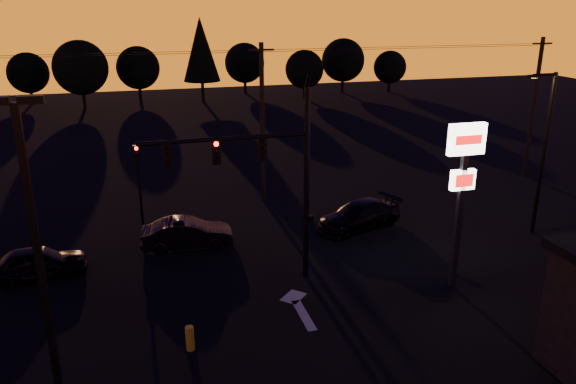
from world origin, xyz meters
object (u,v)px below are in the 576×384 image
Objects in this scene: bollard at (190,338)px; car_left at (37,262)px; secondary_signal at (139,174)px; pylon_sign at (463,172)px; parking_lot_light at (38,256)px; traffic_signal_mast at (268,168)px; car_right at (359,215)px; streetlight at (543,148)px; car_mid at (187,234)px.

bollard is 8.97m from car_left.
pylon_sign reaches higher than secondary_signal.
parking_lot_light is 1.34× the size of pylon_sign.
pylon_sign is 17.81m from car_left.
car_right is at bearing 37.06° from traffic_signal_mast.
traffic_signal_mast is 1.82× the size of car_right.
parking_lot_light is 11.12m from car_left.
pylon_sign is 1.70× the size of car_left.
traffic_signal_mast is at bearing -173.86° from streetlight.
parking_lot_light is 12.99m from car_mid.
parking_lot_light is at bearing -136.63° from traffic_signal_mast.
bollard is at bearing -171.81° from pylon_sign.
bollard is (1.19, -11.54, -2.43)m from secondary_signal.
secondary_signal is at bearing -50.11° from car_left.
car_mid is at bearing -108.00° from car_right.
secondary_signal reaches higher than car_mid.
parking_lot_light is (-2.50, -14.49, 2.41)m from secondary_signal.
car_mid is at bearing 145.81° from pylon_sign.
car_left is at bearing -134.23° from secondary_signal.
car_mid is (-16.93, 2.81, -3.72)m from streetlight.
traffic_signal_mast is at bearing -56.81° from secondary_signal.
pylon_sign is 1.60× the size of car_mid.
traffic_signal_mast is at bearing -113.42° from car_left.
car_right is (-1.25, 6.91, -4.23)m from pylon_sign.
traffic_signal_mast is 10.67m from car_left.
pylon_sign is at bearing -39.77° from secondary_signal.
secondary_signal is 19.89m from streetlight.
traffic_signal_mast reaches higher than secondary_signal.
pylon_sign is at bearing 17.23° from parking_lot_light.
car_right is at bearing -90.36° from car_left.
car_left is at bearing 162.46° from traffic_signal_mast.
pylon_sign is (7.10, -2.49, -0.02)m from traffic_signal_mast.
parking_lot_light is 10.54× the size of bollard.
parking_lot_light reaches higher than car_left.
secondary_signal is at bearing -124.62° from car_right.
parking_lot_light is (-7.40, -6.99, 0.33)m from traffic_signal_mast.
pylon_sign is (12.00, -9.99, 2.05)m from secondary_signal.
car_mid reaches higher than car_left.
car_left is at bearing 128.72° from bollard.
streetlight reaches higher than car_left.
car_left is 6.54m from car_mid.
car_left is at bearing -103.12° from car_right.
bollard is 12.77m from car_right.
traffic_signal_mast is at bearing -141.54° from car_mid.
pylon_sign is 8.20m from car_right.
streetlight reaches higher than car_right.
secondary_signal is at bearing 162.44° from streetlight.
parking_lot_light is 15.19m from pylon_sign.
car_right is at bearing 40.73° from parking_lot_light.
pylon_sign is 0.85× the size of streetlight.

